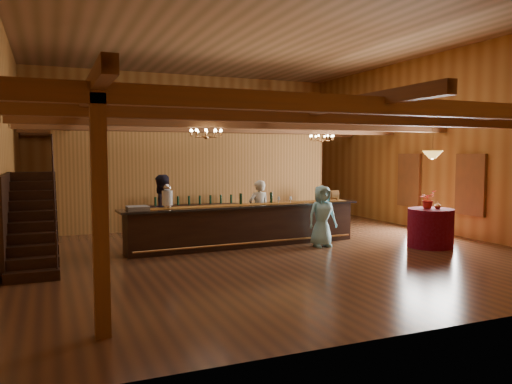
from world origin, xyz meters
name	(u,v)px	position (x,y,z in m)	size (l,w,h in m)	color
floor	(256,244)	(0.00, 0.00, 0.00)	(14.00, 14.00, 0.00)	brown
ceiling	(256,36)	(0.00, 0.00, 5.50)	(14.00, 14.00, 0.00)	#93643F
wall_back	(187,145)	(0.00, 7.00, 2.75)	(12.00, 0.10, 5.50)	#A56F31
wall_front	(454,130)	(0.00, -7.00, 2.75)	(12.00, 0.10, 5.50)	#A56F31
wall_left	(3,139)	(-6.00, 0.00, 2.75)	(0.10, 14.00, 5.50)	#A56F31
wall_right	(433,143)	(6.00, 0.00, 2.75)	(0.10, 14.00, 5.50)	#A56F31
beam_grid	(248,124)	(0.00, 0.51, 3.24)	(11.90, 13.90, 0.39)	brown
support_posts	(263,186)	(0.00, -0.50, 1.60)	(9.20, 10.20, 3.20)	brown
partition_wall	(200,180)	(-0.50, 3.50, 1.55)	(9.00, 0.18, 3.10)	brown
window_right_front	(471,185)	(5.95, -1.60, 1.55)	(0.12, 1.05, 1.75)	white
window_right_back	(409,180)	(5.95, 1.00, 1.55)	(0.12, 1.05, 1.75)	white
staircase	(32,221)	(-5.45, -0.74, 1.00)	(1.00, 2.80, 2.00)	black
backroom_boxes	(191,205)	(-0.29, 5.50, 0.53)	(4.10, 0.60, 1.10)	black
tasting_bar	(245,225)	(-0.37, -0.19, 0.55)	(6.56, 1.12, 1.10)	black
beverage_dispenser	(167,197)	(-2.44, -0.23, 1.38)	(0.26, 0.26, 0.60)	silver
glass_rack_tray	(138,208)	(-3.18, -0.37, 1.14)	(0.50, 0.50, 0.10)	gray
raffle_drum	(333,195)	(2.34, -0.12, 1.26)	(0.34, 0.24, 0.30)	#A26C37
bar_bottle_0	(241,199)	(-0.45, -0.07, 1.24)	(0.07, 0.07, 0.30)	black
bar_bottle_1	(271,198)	(0.45, -0.03, 1.24)	(0.07, 0.07, 0.30)	black
backbar_shelf	(195,217)	(-0.83, 3.08, 0.41)	(2.89, 0.45, 0.81)	black
round_table	(430,228)	(4.02, -2.17, 0.50)	(1.16, 1.16, 1.00)	#54020A
chandelier_left	(206,133)	(-1.48, -0.39, 2.93)	(0.80, 0.80, 0.42)	#AD763F
chandelier_right	(322,138)	(3.16, 1.97, 2.94)	(0.80, 0.80, 0.41)	#AD763F
pendant_lamp	(432,155)	(4.02, -2.17, 2.40)	(0.52, 0.52, 0.90)	#AD763F
bartender	(259,210)	(0.29, 0.47, 0.85)	(0.62, 0.40, 1.69)	silver
staff_second	(161,211)	(-2.43, 0.54, 0.94)	(0.92, 0.71, 1.89)	black
guest	(322,216)	(1.46, -1.02, 0.80)	(0.78, 0.51, 1.60)	#8DDDF1
floor_plant	(317,208)	(3.30, 2.47, 0.58)	(0.64, 0.51, 1.16)	#3E7829
table_flowers	(428,199)	(4.00, -2.06, 1.24)	(0.43, 0.37, 0.48)	red
table_vase	(438,204)	(4.15, -2.27, 1.14)	(0.14, 0.14, 0.27)	#AD763F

